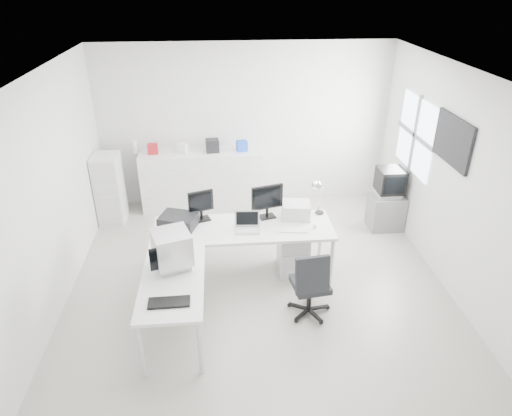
{
  "coord_description": "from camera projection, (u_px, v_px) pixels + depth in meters",
  "views": [
    {
      "loc": [
        -0.45,
        -5.12,
        3.8
      ],
      "look_at": [
        0.0,
        0.2,
        1.0
      ],
      "focal_mm": 32.0,
      "sensor_mm": 36.0,
      "label": 1
    }
  ],
  "objects": [
    {
      "name": "laptop",
      "position": [
        247.0,
        223.0,
        5.94
      ],
      "size": [
        0.39,
        0.4,
        0.24
      ],
      "primitive_type": null,
      "rotation": [
        0.0,
        0.0,
        -0.07
      ],
      "color": "#B7B7BA",
      "rests_on": "main_desk"
    },
    {
      "name": "inkjet_printer",
      "position": [
        179.0,
        221.0,
        6.07
      ],
      "size": [
        0.56,
        0.49,
        0.17
      ],
      "primitive_type": "cube",
      "rotation": [
        0.0,
        0.0,
        -0.32
      ],
      "color": "black",
      "rests_on": "main_desk"
    },
    {
      "name": "white_mouse",
      "position": [
        315.0,
        226.0,
        6.05
      ],
      "size": [
        0.05,
        0.05,
        0.05
      ],
      "primitive_type": "sphere",
      "color": "white",
      "rests_on": "main_desk"
    },
    {
      "name": "back_wall",
      "position": [
        245.0,
        126.0,
        7.87
      ],
      "size": [
        5.0,
        0.02,
        2.8
      ],
      "primitive_type": "cube",
      "color": "silver",
      "rests_on": "floor"
    },
    {
      "name": "desk_lamp",
      "position": [
        321.0,
        197.0,
        6.31
      ],
      "size": [
        0.2,
        0.2,
        0.52
      ],
      "primitive_type": null,
      "rotation": [
        0.0,
        0.0,
        0.2
      ],
      "color": "silver",
      "rests_on": "main_desk"
    },
    {
      "name": "wall_picture",
      "position": [
        453.0,
        140.0,
        5.71
      ],
      "size": [
        0.04,
        0.9,
        0.6
      ],
      "primitive_type": null,
      "color": "black",
      "rests_on": "right_wall"
    },
    {
      "name": "clutter_bottle",
      "position": [
        135.0,
        147.0,
        7.65
      ],
      "size": [
        0.07,
        0.07,
        0.22
      ],
      "primitive_type": "cylinder",
      "color": "white",
      "rests_on": "sideboard"
    },
    {
      "name": "clutter_box_d",
      "position": [
        242.0,
        146.0,
        7.76
      ],
      "size": [
        0.2,
        0.18,
        0.17
      ],
      "primitive_type": "cube",
      "rotation": [
        0.0,
        0.0,
        0.19
      ],
      "color": "blue",
      "rests_on": "sideboard"
    },
    {
      "name": "clutter_box_c",
      "position": [
        212.0,
        146.0,
        7.72
      ],
      "size": [
        0.23,
        0.21,
        0.22
      ],
      "primitive_type": "cube",
      "rotation": [
        0.0,
        0.0,
        0.09
      ],
      "color": "black",
      "rests_on": "sideboard"
    },
    {
      "name": "crt_tv",
      "position": [
        390.0,
        183.0,
        7.21
      ],
      "size": [
        0.5,
        0.48,
        0.45
      ],
      "primitive_type": null,
      "color": "black",
      "rests_on": "tv_cabinet"
    },
    {
      "name": "sideboard",
      "position": [
        203.0,
        180.0,
        7.99
      ],
      "size": [
        2.09,
        0.52,
        1.05
      ],
      "primitive_type": "cube",
      "color": "white",
      "rests_on": "floor"
    },
    {
      "name": "tv_cabinet",
      "position": [
        386.0,
        211.0,
        7.45
      ],
      "size": [
        0.53,
        0.43,
        0.58
      ],
      "primitive_type": "cube",
      "color": "slate",
      "rests_on": "floor"
    },
    {
      "name": "lcd_monitor_large",
      "position": [
        267.0,
        202.0,
        6.22
      ],
      "size": [
        0.48,
        0.29,
        0.47
      ],
      "primitive_type": null,
      "rotation": [
        0.0,
        0.0,
        0.28
      ],
      "color": "black",
      "rests_on": "main_desk"
    },
    {
      "name": "clutter_box_a",
      "position": [
        153.0,
        149.0,
        7.65
      ],
      "size": [
        0.17,
        0.16,
        0.17
      ],
      "primitive_type": "cube",
      "rotation": [
        0.0,
        0.0,
        0.07
      ],
      "color": "maroon",
      "rests_on": "sideboard"
    },
    {
      "name": "floor",
      "position": [
        257.0,
        278.0,
        6.32
      ],
      "size": [
        5.0,
        5.0,
        0.01
      ],
      "primitive_type": "cube",
      "color": "beige",
      "rests_on": "ground"
    },
    {
      "name": "filing_cabinet",
      "position": [
        110.0,
        189.0,
        7.5
      ],
      "size": [
        0.41,
        0.49,
        1.18
      ],
      "primitive_type": "cube",
      "color": "white",
      "rests_on": "floor"
    },
    {
      "name": "side_desk",
      "position": [
        175.0,
        307.0,
        5.22
      ],
      "size": [
        0.7,
        1.4,
        0.75
      ],
      "primitive_type": null,
      "color": "white",
      "rests_on": "floor"
    },
    {
      "name": "office_chair",
      "position": [
        310.0,
        281.0,
        5.48
      ],
      "size": [
        0.62,
        0.62,
        0.95
      ],
      "primitive_type": null,
      "rotation": [
        0.0,
        0.0,
        0.14
      ],
      "color": "#25262A",
      "rests_on": "floor"
    },
    {
      "name": "right_wall",
      "position": [
        451.0,
        180.0,
        5.86
      ],
      "size": [
        0.02,
        5.0,
        2.8
      ],
      "primitive_type": "cube",
      "color": "silver",
      "rests_on": "floor"
    },
    {
      "name": "white_keyboard",
      "position": [
        293.0,
        230.0,
        5.99
      ],
      "size": [
        0.39,
        0.17,
        0.02
      ],
      "primitive_type": "cube",
      "rotation": [
        0.0,
        0.0,
        -0.14
      ],
      "color": "white",
      "rests_on": "main_desk"
    },
    {
      "name": "drawer_pedestal",
      "position": [
        293.0,
        251.0,
        6.39
      ],
      "size": [
        0.4,
        0.5,
        0.6
      ],
      "primitive_type": "cube",
      "color": "white",
      "rests_on": "floor"
    },
    {
      "name": "ceiling",
      "position": [
        258.0,
        72.0,
        5.02
      ],
      "size": [
        5.0,
        5.0,
        0.01
      ],
      "primitive_type": "cube",
      "color": "white",
      "rests_on": "back_wall"
    },
    {
      "name": "left_wall",
      "position": [
        51.0,
        194.0,
        5.48
      ],
      "size": [
        0.02,
        5.0,
        2.8
      ],
      "primitive_type": "cube",
      "color": "silver",
      "rests_on": "floor"
    },
    {
      "name": "main_desk",
      "position": [
        243.0,
        251.0,
        6.25
      ],
      "size": [
        2.4,
        0.8,
        0.75
      ],
      "primitive_type": null,
      "color": "white",
      "rests_on": "floor"
    },
    {
      "name": "clutter_box_b",
      "position": [
        183.0,
        148.0,
        7.69
      ],
      "size": [
        0.2,
        0.19,
        0.16
      ],
      "primitive_type": "cube",
      "rotation": [
        0.0,
        0.0,
        -0.43
      ],
      "color": "white",
      "rests_on": "sideboard"
    },
    {
      "name": "black_keyboard",
      "position": [
        169.0,
        302.0,
        4.69
      ],
      "size": [
        0.43,
        0.18,
        0.03
      ],
      "primitive_type": "cube",
      "rotation": [
        0.0,
        0.0,
        0.02
      ],
      "color": "black",
      "rests_on": "side_desk"
    },
    {
      "name": "crt_monitor",
      "position": [
        172.0,
        252.0,
        5.17
      ],
      "size": [
        0.47,
        0.47,
        0.42
      ],
      "primitive_type": null,
      "rotation": [
        0.0,
        0.0,
        0.32
      ],
      "color": "#B7B7BA",
      "rests_on": "side_desk"
    },
    {
      "name": "lcd_monitor_small",
      "position": [
        201.0,
        206.0,
        6.16
      ],
      "size": [
        0.39,
        0.3,
        0.43
      ],
      "primitive_type": null,
      "rotation": [
        0.0,
        0.0,
        0.33
      ],
      "color": "black",
      "rests_on": "main_desk"
    },
    {
      "name": "window",
      "position": [
        415.0,
        135.0,
        6.82
      ],
      "size": [
        0.02,
        1.2,
        1.1
      ],
      "primitive_type": null,
      "color": "white",
      "rests_on": "right_wall"
    },
    {
      "name": "laser_printer",
      "position": [
        296.0,
        210.0,
        6.28
      ],
      "size": [
        0.41,
        0.36,
        0.21
      ],
      "primitive_type": "cube",
      "rotation": [
        0.0,
        0.0,
        -0.12
      ],
      "color": "#BABABA",
      "rests_on": "main_desk"
    }
  ]
}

